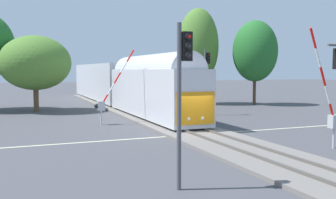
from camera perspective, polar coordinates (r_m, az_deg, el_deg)
The scene contains 11 objects.
ground_plane at distance 25.08m, azimuth 4.30°, elevation -5.19°, with size 220.00×220.00×0.00m, color #47474C.
road_centre_stripe at distance 25.08m, azimuth 4.30°, elevation -5.18°, with size 44.00×0.20×0.01m.
railway_track at distance 25.06m, azimuth 4.30°, elevation -4.98°, with size 4.40×80.00×0.32m.
commuter_train at distance 43.06m, azimuth -7.12°, elevation 2.54°, with size 3.04×41.47×5.16m.
crossing_gate_near at distance 22.07m, azimuth 23.13°, elevation -1.58°, with size 2.35×0.40×6.31m.
crossing_gate_far at distance 29.65m, azimuth -9.37°, elevation 0.00°, with size 3.18×0.40×5.73m.
traffic_signal_near_left at distance 13.23m, azimuth 2.21°, elevation 3.04°, with size 0.53×0.38×5.79m.
traffic_signal_far_side at distance 35.37m, azimuth 5.71°, elevation 4.16°, with size 0.53×0.38×6.03m.
oak_far_right at distance 46.82m, azimuth 4.49°, elevation 7.90°, with size 4.89×4.89×11.53m.
oak_behind_train at distance 40.56m, azimuth -19.07°, elevation 5.14°, with size 7.02×7.02×7.57m.
maple_right_background at distance 46.93m, azimuth 12.77°, elevation 7.00°, with size 5.28×5.28×9.98m.
Camera 1 is at (-10.88, -22.20, 4.20)m, focal length 41.16 mm.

